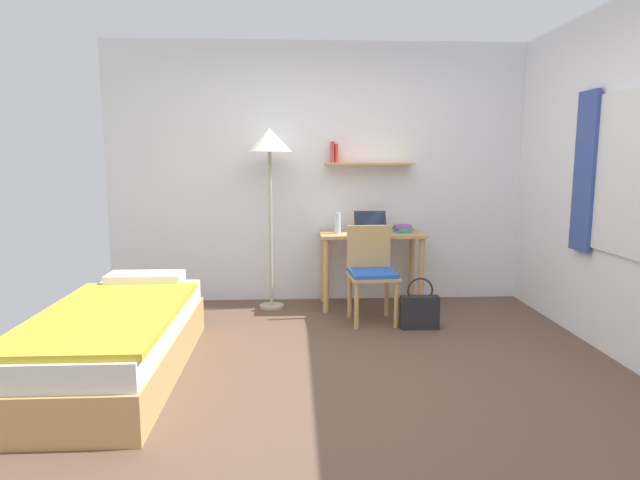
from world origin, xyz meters
TOP-DOWN VIEW (x-y plane):
  - ground_plane at (0.00, 0.00)m, footprint 5.28×5.28m
  - wall_back at (0.00, 2.02)m, footprint 4.40×0.27m
  - bed at (-1.54, 0.08)m, footprint 0.86×1.96m
  - desk at (0.42, 1.70)m, footprint 1.01×0.52m
  - desk_chair at (0.36, 1.22)m, footprint 0.45×0.45m
  - standing_lamp at (-0.56, 1.70)m, footprint 0.42×0.42m
  - laptop at (0.42, 1.72)m, footprint 0.32×0.22m
  - water_bottle at (0.08, 1.65)m, footprint 0.06×0.06m
  - book_stack at (0.74, 1.73)m, footprint 0.19×0.23m
  - handbag at (0.74, 0.96)m, footprint 0.33×0.11m

SIDE VIEW (x-z plane):
  - ground_plane at x=0.00m, z-range 0.00..0.00m
  - handbag at x=0.74m, z-range -0.07..0.38m
  - bed at x=-1.54m, z-range -0.03..0.51m
  - desk_chair at x=0.36m, z-range 0.05..0.90m
  - desk at x=0.42m, z-range 0.22..0.96m
  - book_stack at x=0.74m, z-range 0.74..0.81m
  - laptop at x=0.42m, z-range 0.69..0.89m
  - water_bottle at x=0.08m, z-range 0.74..0.94m
  - wall_back at x=0.00m, z-range 0.00..2.60m
  - standing_lamp at x=-0.56m, z-range 0.67..2.41m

